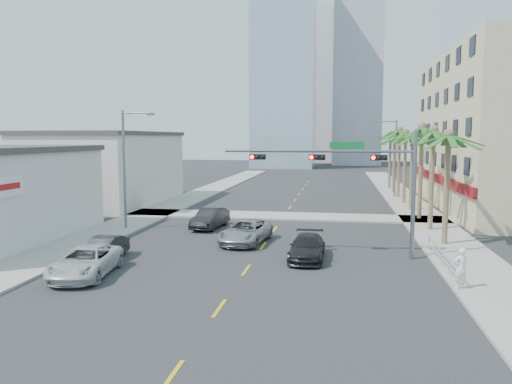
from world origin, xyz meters
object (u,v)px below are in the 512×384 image
Objects in this scene: traffic_signal_mast at (357,171)px; pedestrian at (461,268)px; car_lane_center at (246,232)px; car_parked_far at (85,262)px; car_lane_right at (307,248)px; car_lane_left at (210,218)px; car_parked_mid at (104,249)px.

traffic_signal_mast reaches higher than pedestrian.
pedestrian is (11.58, -8.73, 0.33)m from car_lane_center.
traffic_signal_mast is 15.64m from car_parked_far.
traffic_signal_mast is at bearing -78.80° from pedestrian.
car_lane_center is 2.91× the size of pedestrian.
car_lane_right is (10.84, 5.35, -0.05)m from car_parked_far.
car_parked_far is 1.14× the size of car_lane_left.
car_lane_left is at bearing -67.71° from pedestrian.
car_lane_left is 11.91m from car_lane_right.
car_parked_mid is at bearing -34.36° from pedestrian.
car_lane_right is at bearing 10.41° from car_parked_mid.
car_lane_right is (8.04, -8.78, -0.08)m from car_lane_left.
traffic_signal_mast is at bearing -28.71° from car_lane_left.
traffic_signal_mast is at bearing 18.26° from car_parked_far.
pedestrian is at bearing -33.33° from car_lane_right.
car_lane_right is at bearing 19.22° from car_parked_far.
car_parked_mid is at bearing -167.35° from traffic_signal_mast.
traffic_signal_mast reaches higher than car_lane_center.
car_lane_left is at bearing 133.12° from car_lane_right.
car_parked_far is at bearing -94.37° from car_lane_left.
car_lane_left reaches higher than car_parked_mid.
car_parked_far is at bearing -153.08° from car_lane_right.
car_parked_mid is 11.65m from car_lane_right.
traffic_signal_mast reaches higher than car_parked_far.
car_lane_right is 2.55× the size of pedestrian.
car_lane_left is (3.42, 10.90, 0.10)m from car_parked_mid.
car_lane_center is (6.52, 9.19, 0.02)m from car_parked_far.
car_lane_left is 0.86× the size of car_lane_center.
car_lane_left is at bearing 72.53° from car_parked_mid.
car_parked_far reaches higher than car_parked_mid.
car_lane_right is at bearing -40.69° from car_lane_left.
car_parked_far is (0.62, -3.24, 0.08)m from car_parked_mid.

